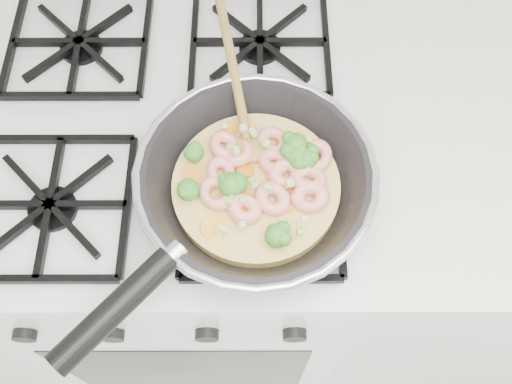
{
  "coord_description": "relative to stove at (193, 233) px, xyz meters",
  "views": [
    {
      "loc": [
        0.14,
        1.2,
        1.65
      ],
      "look_at": [
        0.14,
        1.56,
        0.93
      ],
      "focal_mm": 39.96,
      "sensor_mm": 36.0,
      "label": 1
    }
  ],
  "objects": [
    {
      "name": "stove",
      "position": [
        0.0,
        0.0,
        0.0
      ],
      "size": [
        0.6,
        0.6,
        0.92
      ],
      "color": "white",
      "rests_on": "ground"
    },
    {
      "name": "skillet",
      "position": [
        0.14,
        -0.14,
        0.5
      ],
      "size": [
        0.41,
        0.55,
        0.09
      ],
      "rotation": [
        0.0,
        0.0,
        -0.03
      ],
      "color": "black",
      "rests_on": "stove"
    }
  ]
}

